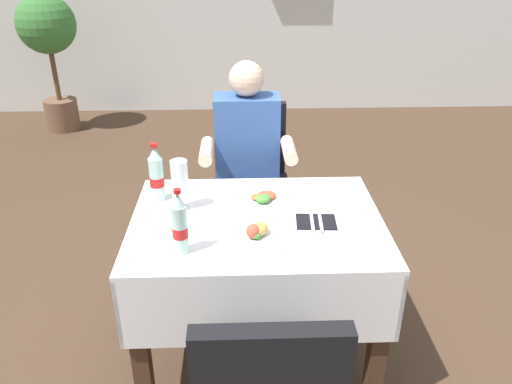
{
  "coord_description": "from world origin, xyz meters",
  "views": [
    {
      "loc": [
        -0.15,
        -1.94,
        1.83
      ],
      "look_at": [
        -0.08,
        0.08,
        0.82
      ],
      "focal_mm": 35.42,
      "sensor_mm": 36.0,
      "label": 1
    }
  ],
  "objects_px": {
    "beer_glass_left": "(180,185)",
    "plate_far_diner": "(262,199)",
    "cola_bottle_primary": "(157,175)",
    "main_dining_table": "(257,252)",
    "chair_far_diner_seat": "(252,178)",
    "napkin_cutlery_set": "(316,222)",
    "cola_bottle_secondary": "(180,225)",
    "potted_plant_corner": "(49,40)",
    "plate_near_camera": "(255,235)",
    "seated_diner_far": "(247,161)"
  },
  "relations": [
    {
      "from": "seated_diner_far",
      "to": "plate_far_diner",
      "type": "xyz_separation_m",
      "value": [
        0.06,
        -0.55,
        0.04
      ]
    },
    {
      "from": "beer_glass_left",
      "to": "cola_bottle_primary",
      "type": "height_order",
      "value": "cola_bottle_primary"
    },
    {
      "from": "main_dining_table",
      "to": "potted_plant_corner",
      "type": "height_order",
      "value": "potted_plant_corner"
    },
    {
      "from": "plate_near_camera",
      "to": "cola_bottle_secondary",
      "type": "height_order",
      "value": "cola_bottle_secondary"
    },
    {
      "from": "plate_far_diner",
      "to": "cola_bottle_secondary",
      "type": "relative_size",
      "value": 0.82
    },
    {
      "from": "cola_bottle_primary",
      "to": "cola_bottle_secondary",
      "type": "height_order",
      "value": "cola_bottle_primary"
    },
    {
      "from": "potted_plant_corner",
      "to": "napkin_cutlery_set",
      "type": "bearing_deg",
      "value": -56.78
    },
    {
      "from": "plate_near_camera",
      "to": "cola_bottle_primary",
      "type": "distance_m",
      "value": 0.58
    },
    {
      "from": "main_dining_table",
      "to": "plate_far_diner",
      "type": "height_order",
      "value": "plate_far_diner"
    },
    {
      "from": "beer_glass_left",
      "to": "potted_plant_corner",
      "type": "distance_m",
      "value": 3.59
    },
    {
      "from": "cola_bottle_primary",
      "to": "napkin_cutlery_set",
      "type": "bearing_deg",
      "value": -19.07
    },
    {
      "from": "main_dining_table",
      "to": "chair_far_diner_seat",
      "type": "xyz_separation_m",
      "value": [
        0.0,
        0.81,
        -0.01
      ]
    },
    {
      "from": "chair_far_diner_seat",
      "to": "plate_far_diner",
      "type": "bearing_deg",
      "value": -87.26
    },
    {
      "from": "seated_diner_far",
      "to": "plate_far_diner",
      "type": "bearing_deg",
      "value": -83.89
    },
    {
      "from": "seated_diner_far",
      "to": "potted_plant_corner",
      "type": "distance_m",
      "value": 3.26
    },
    {
      "from": "main_dining_table",
      "to": "plate_near_camera",
      "type": "distance_m",
      "value": 0.26
    },
    {
      "from": "plate_near_camera",
      "to": "potted_plant_corner",
      "type": "relative_size",
      "value": 0.17
    },
    {
      "from": "chair_far_diner_seat",
      "to": "napkin_cutlery_set",
      "type": "distance_m",
      "value": 0.91
    },
    {
      "from": "plate_near_camera",
      "to": "chair_far_diner_seat",
      "type": "bearing_deg",
      "value": 89.13
    },
    {
      "from": "plate_far_diner",
      "to": "cola_bottle_primary",
      "type": "bearing_deg",
      "value": 174.18
    },
    {
      "from": "plate_near_camera",
      "to": "beer_glass_left",
      "type": "distance_m",
      "value": 0.44
    },
    {
      "from": "beer_glass_left",
      "to": "cola_bottle_secondary",
      "type": "bearing_deg",
      "value": -84.64
    },
    {
      "from": "cola_bottle_primary",
      "to": "potted_plant_corner",
      "type": "relative_size",
      "value": 0.2
    },
    {
      "from": "seated_diner_far",
      "to": "beer_glass_left",
      "type": "xyz_separation_m",
      "value": [
        -0.31,
        -0.59,
        0.14
      ]
    },
    {
      "from": "chair_far_diner_seat",
      "to": "beer_glass_left",
      "type": "relative_size",
      "value": 4.18
    },
    {
      "from": "plate_near_camera",
      "to": "main_dining_table",
      "type": "bearing_deg",
      "value": 85.0
    },
    {
      "from": "plate_far_diner",
      "to": "cola_bottle_primary",
      "type": "height_order",
      "value": "cola_bottle_primary"
    },
    {
      "from": "chair_far_diner_seat",
      "to": "plate_near_camera",
      "type": "bearing_deg",
      "value": -90.87
    },
    {
      "from": "cola_bottle_secondary",
      "to": "potted_plant_corner",
      "type": "xyz_separation_m",
      "value": [
        -1.65,
        3.57,
        0.07
      ]
    },
    {
      "from": "chair_far_diner_seat",
      "to": "cola_bottle_secondary",
      "type": "bearing_deg",
      "value": -106.03
    },
    {
      "from": "chair_far_diner_seat",
      "to": "potted_plant_corner",
      "type": "height_order",
      "value": "potted_plant_corner"
    },
    {
      "from": "chair_far_diner_seat",
      "to": "potted_plant_corner",
      "type": "distance_m",
      "value": 3.2
    },
    {
      "from": "plate_far_diner",
      "to": "potted_plant_corner",
      "type": "distance_m",
      "value": 3.74
    },
    {
      "from": "plate_near_camera",
      "to": "cola_bottle_primary",
      "type": "relative_size",
      "value": 0.85
    },
    {
      "from": "main_dining_table",
      "to": "seated_diner_far",
      "type": "distance_m",
      "value": 0.71
    },
    {
      "from": "chair_far_diner_seat",
      "to": "napkin_cutlery_set",
      "type": "bearing_deg",
      "value": -73.38
    },
    {
      "from": "main_dining_table",
      "to": "beer_glass_left",
      "type": "xyz_separation_m",
      "value": [
        -0.34,
        0.11,
        0.29
      ]
    },
    {
      "from": "beer_glass_left",
      "to": "cola_bottle_primary",
      "type": "xyz_separation_m",
      "value": [
        -0.12,
        0.09,
        0.01
      ]
    },
    {
      "from": "main_dining_table",
      "to": "plate_near_camera",
      "type": "relative_size",
      "value": 4.61
    },
    {
      "from": "plate_far_diner",
      "to": "napkin_cutlery_set",
      "type": "bearing_deg",
      "value": -41.27
    },
    {
      "from": "main_dining_table",
      "to": "chair_far_diner_seat",
      "type": "height_order",
      "value": "chair_far_diner_seat"
    },
    {
      "from": "seated_diner_far",
      "to": "beer_glass_left",
      "type": "height_order",
      "value": "seated_diner_far"
    },
    {
      "from": "cola_bottle_secondary",
      "to": "potted_plant_corner",
      "type": "bearing_deg",
      "value": 114.74
    },
    {
      "from": "beer_glass_left",
      "to": "plate_far_diner",
      "type": "bearing_deg",
      "value": 6.31
    },
    {
      "from": "seated_diner_far",
      "to": "chair_far_diner_seat",
      "type": "bearing_deg",
      "value": 76.03
    },
    {
      "from": "seated_diner_far",
      "to": "cola_bottle_secondary",
      "type": "bearing_deg",
      "value": -106.26
    },
    {
      "from": "chair_far_diner_seat",
      "to": "potted_plant_corner",
      "type": "xyz_separation_m",
      "value": [
        -1.95,
        2.51,
        0.38
      ]
    },
    {
      "from": "plate_far_diner",
      "to": "cola_bottle_primary",
      "type": "relative_size",
      "value": 0.8
    },
    {
      "from": "seated_diner_far",
      "to": "napkin_cutlery_set",
      "type": "height_order",
      "value": "seated_diner_far"
    },
    {
      "from": "cola_bottle_primary",
      "to": "main_dining_table",
      "type": "bearing_deg",
      "value": -23.85
    }
  ]
}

